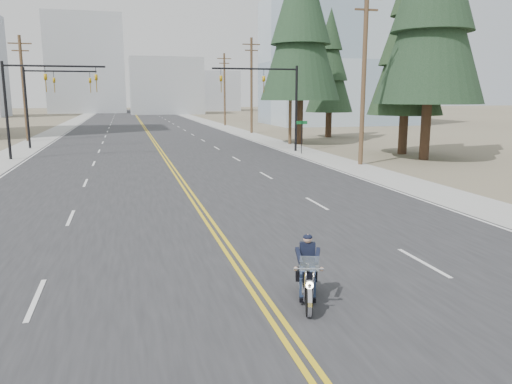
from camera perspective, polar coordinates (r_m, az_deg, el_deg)
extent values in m
plane|color=#776D56|center=(9.33, 5.39, -18.53)|extent=(400.00, 400.00, 0.00)
cube|color=#303033|center=(77.79, -12.70, 7.30)|extent=(20.00, 200.00, 0.01)
cube|color=#A5A5A0|center=(78.22, -21.21, 6.85)|extent=(3.00, 200.00, 0.01)
cube|color=#A5A5A0|center=(79.06, -4.28, 7.58)|extent=(3.00, 200.00, 0.01)
cylinder|color=black|center=(40.45, -26.63, 8.26)|extent=(0.20, 0.20, 7.00)
cylinder|color=black|center=(39.93, -21.99, 13.20)|extent=(7.00, 0.14, 0.14)
imported|color=#BF8C0C|center=(39.99, -22.94, 12.20)|extent=(0.21, 0.26, 1.30)
imported|color=#BF8C0C|center=(39.68, -17.82, 12.55)|extent=(0.21, 0.26, 1.30)
cylinder|color=black|center=(41.98, 4.61, 9.42)|extent=(0.20, 0.20, 7.00)
cylinder|color=black|center=(40.99, -0.08, 13.90)|extent=(7.00, 0.14, 0.14)
imported|color=#BF8C0C|center=(41.15, 0.89, 12.98)|extent=(0.21, 0.26, 1.30)
imported|color=#BF8C0C|center=(40.35, -4.03, 12.99)|extent=(0.21, 0.26, 1.30)
cylinder|color=black|center=(48.31, -24.73, 8.67)|extent=(0.20, 0.20, 7.00)
cylinder|color=black|center=(47.93, -21.43, 12.73)|extent=(6.00, 0.14, 0.14)
imported|color=#BF8C0C|center=(47.97, -22.10, 11.91)|extent=(0.21, 0.26, 1.30)
imported|color=#BF8C0C|center=(47.71, -18.45, 12.15)|extent=(0.21, 0.26, 1.30)
cylinder|color=black|center=(40.15, 5.24, 6.20)|extent=(0.06, 0.06, 2.60)
cube|color=#0C5926|center=(40.06, 5.27, 7.91)|extent=(0.90, 0.03, 0.25)
cylinder|color=brown|center=(34.26, 12.21, 12.65)|extent=(0.30, 0.30, 11.50)
cube|color=brown|center=(34.67, 12.51, 19.68)|extent=(1.60, 0.12, 0.12)
cylinder|color=brown|center=(48.13, 3.97, 12.00)|extent=(0.30, 0.30, 11.00)
cube|color=brown|center=(48.45, 4.04, 17.57)|extent=(2.20, 0.12, 0.12)
cube|color=brown|center=(48.37, 4.03, 16.74)|extent=(1.60, 0.12, 0.12)
cylinder|color=brown|center=(62.53, -0.52, 12.00)|extent=(0.30, 0.30, 11.50)
cube|color=brown|center=(62.82, -0.53, 16.52)|extent=(2.20, 0.12, 0.12)
cube|color=brown|center=(62.76, -0.53, 15.89)|extent=(1.60, 0.12, 0.12)
cylinder|color=brown|center=(79.12, -3.61, 11.58)|extent=(0.30, 0.30, 11.00)
cube|color=brown|center=(79.31, -3.65, 14.97)|extent=(2.20, 0.12, 0.12)
cube|color=brown|center=(79.27, -3.65, 14.47)|extent=(1.60, 0.12, 0.12)
cylinder|color=brown|center=(56.44, -25.02, 10.61)|extent=(0.30, 0.30, 10.50)
cube|color=brown|center=(56.67, -25.40, 15.10)|extent=(2.20, 0.12, 0.12)
cube|color=brown|center=(56.61, -25.34, 14.40)|extent=(1.60, 0.12, 0.12)
cube|color=#9EB5CC|center=(85.25, 9.75, 14.43)|extent=(24.00, 16.00, 20.00)
cube|color=#ADB2B7|center=(133.07, -10.27, 11.80)|extent=(18.00, 14.00, 14.00)
cube|color=#B7BCC6|center=(125.25, 5.42, 12.91)|extent=(16.00, 12.00, 18.00)
cube|color=#ADB2B7|center=(148.13, -18.79, 13.63)|extent=(20.00, 15.00, 26.00)
cube|color=#B7BCC6|center=(160.06, -4.80, 11.40)|extent=(14.00, 14.00, 12.00)
cylinder|color=#382619|center=(38.37, 18.78, 6.52)|extent=(0.78, 0.78, 4.03)
cone|color=black|center=(38.67, 19.55, 18.49)|extent=(7.61, 7.61, 12.08)
cylinder|color=#382619|center=(41.68, 16.45, 6.33)|extent=(0.68, 0.68, 3.11)
cone|color=#1B3219|center=(41.69, 16.92, 14.87)|extent=(5.83, 5.83, 9.33)
cone|color=#1B3219|center=(41.98, 17.13, 18.47)|extent=(4.37, 4.37, 7.00)
cylinder|color=#382619|center=(48.68, 4.97, 7.96)|extent=(0.73, 0.73, 4.18)
cone|color=#1A341D|center=(48.97, 5.14, 17.78)|extent=(7.53, 7.53, 12.54)
cylinder|color=#382619|center=(57.26, 8.28, 7.64)|extent=(0.65, 0.65, 2.80)
cone|color=black|center=(57.22, 8.44, 13.25)|extent=(5.23, 5.23, 8.41)
cone|color=black|center=(57.37, 8.51, 15.62)|extent=(3.92, 3.92, 6.31)
cone|color=black|center=(57.62, 8.58, 17.98)|extent=(2.62, 2.62, 4.48)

